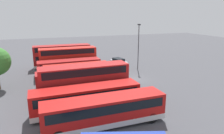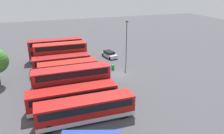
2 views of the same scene
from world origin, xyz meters
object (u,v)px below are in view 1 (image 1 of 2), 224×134
bus_double_decker_far_end (62,55)px  lamp_post_tall (138,44)px  bus_single_deck_sixth (70,67)px  car_hatchback_silver (119,62)px  bus_single_deck_near_end (105,110)px  waste_bin_yellow (125,72)px  bus_double_decker_seventh (68,59)px  bus_double_decker_third (85,82)px  bus_single_deck_second (87,98)px  bus_single_deck_fourth (79,79)px  bus_single_deck_fifth (77,72)px

bus_double_decker_far_end → lamp_post_tall: lamp_post_tall is taller
bus_single_deck_sixth → car_hatchback_silver: bus_single_deck_sixth is taller
bus_single_deck_near_end → waste_bin_yellow: 17.67m
bus_single_deck_near_end → bus_double_decker_seventh: size_ratio=1.14×
bus_single_deck_sixth → waste_bin_yellow: (-2.63, -9.51, -1.15)m
bus_double_decker_third → bus_single_deck_near_end: bearing=-176.8°
bus_single_deck_second → bus_double_decker_third: bus_double_decker_third is taller
bus_single_deck_near_end → bus_single_deck_second: same height
bus_single_deck_second → car_hatchback_silver: 22.36m
bus_double_decker_third → bus_single_deck_fourth: bearing=-0.5°
bus_single_deck_second → bus_double_decker_far_end: bus_double_decker_far_end is taller
bus_double_decker_seventh → car_hatchback_silver: (1.33, -10.99, -1.75)m
bus_double_decker_third → waste_bin_yellow: size_ratio=11.67×
bus_single_deck_sixth → bus_double_decker_seventh: (3.45, -0.32, 0.83)m
bus_single_deck_second → bus_double_decker_far_end: 21.57m
bus_single_deck_sixth → waste_bin_yellow: bearing=-105.5°
bus_single_deck_near_end → bus_single_deck_sixth: bearing=1.8°
bus_single_deck_second → waste_bin_yellow: bearing=-40.4°
bus_single_deck_sixth → bus_double_decker_far_end: (7.30, 0.26, 0.83)m
bus_single_deck_fifth → car_hatchback_silver: (8.39, -10.66, -0.92)m
bus_double_decker_seventh → lamp_post_tall: bearing=-104.8°
bus_single_deck_fifth → lamp_post_tall: bearing=-74.2°
bus_single_deck_near_end → car_hatchback_silver: size_ratio=2.64×
bus_single_deck_fifth → bus_double_decker_seventh: size_ratio=0.98×
bus_double_decker_seventh → bus_single_deck_fourth: bearing=179.4°
bus_single_deck_second → bus_single_deck_fifth: (10.64, -1.04, -0.00)m
bus_double_decker_far_end → car_hatchback_silver: size_ratio=2.50×
bus_single_deck_fourth → bus_double_decker_far_end: 14.47m
bus_double_decker_third → waste_bin_yellow: bearing=-48.2°
bus_single_deck_near_end → bus_single_deck_fifth: bearing=-0.3°
bus_single_deck_fifth → bus_double_decker_seventh: (7.06, 0.33, 0.83)m
bus_single_deck_second → waste_bin_yellow: (11.62, -9.89, -1.15)m
bus_single_deck_fourth → car_hatchback_silver: bearing=-43.0°
lamp_post_tall → bus_single_deck_sixth: bearing=90.0°
bus_double_decker_third → bus_single_deck_fourth: size_ratio=0.94×
bus_single_deck_fifth → bus_single_deck_fourth: bearing=173.0°
bus_single_deck_near_end → bus_double_decker_third: size_ratio=1.09×
bus_double_decker_seventh → lamp_post_tall: lamp_post_tall is taller
bus_single_deck_sixth → bus_single_deck_fifth: bearing=-169.8°
bus_single_deck_second → bus_single_deck_fifth: same height
car_hatchback_silver → waste_bin_yellow: car_hatchback_silver is taller
bus_double_decker_seventh → lamp_post_tall: size_ratio=1.19×
bus_single_deck_near_end → lamp_post_tall: size_ratio=1.36×
bus_single_deck_second → bus_double_decker_third: (3.30, -0.57, 0.82)m
bus_single_deck_fifth → waste_bin_yellow: bearing=-83.7°
bus_single_deck_second → waste_bin_yellow: bus_single_deck_second is taller
bus_single_deck_near_end → bus_single_deck_second: size_ratio=1.00×
bus_single_deck_second → bus_double_decker_far_end: size_ratio=1.05×
waste_bin_yellow → bus_single_deck_near_end: bearing=149.5°
bus_single_deck_sixth → bus_double_decker_far_end: bus_double_decker_far_end is taller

